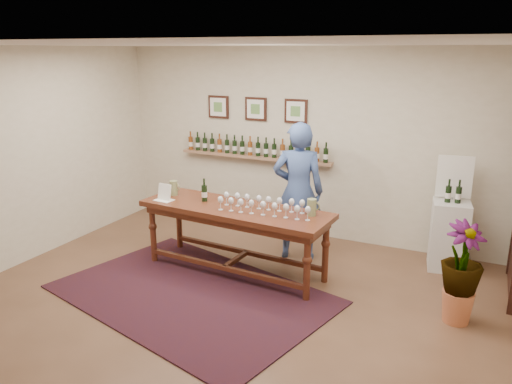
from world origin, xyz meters
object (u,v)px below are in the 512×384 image
at_px(display_pedestal, 449,235).
at_px(person, 298,191).
at_px(tasting_table, 235,217).
at_px(potted_plant, 461,273).

relative_size(display_pedestal, person, 0.48).
relative_size(tasting_table, person, 1.34).
height_order(display_pedestal, potted_plant, potted_plant).
xyz_separation_m(display_pedestal, potted_plant, (0.23, -1.38, 0.10)).
bearing_deg(tasting_table, person, 59.17).
height_order(potted_plant, person, person).
relative_size(potted_plant, person, 0.51).
relative_size(tasting_table, display_pedestal, 2.77).
height_order(tasting_table, display_pedestal, display_pedestal).
bearing_deg(potted_plant, person, 157.43).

